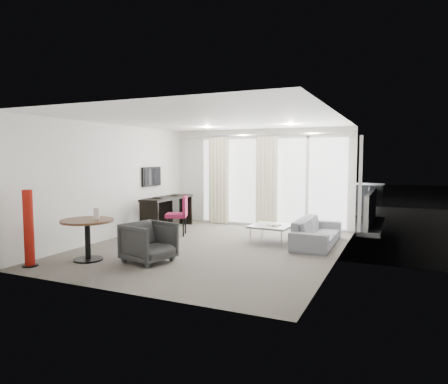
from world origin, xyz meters
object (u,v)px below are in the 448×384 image
at_px(coffee_table, 271,234).
at_px(sofa, 317,232).
at_px(desk, 168,213).
at_px(round_table, 88,240).
at_px(desk_chair, 176,216).
at_px(tub_armchair, 149,242).
at_px(rattan_chair_b, 323,208).
at_px(rattan_chair_a, 315,207).
at_px(red_lamp, 29,228).

relative_size(coffee_table, sofa, 0.44).
height_order(desk, round_table, desk).
xyz_separation_m(desk_chair, coffee_table, (2.31, 0.14, -0.28)).
relative_size(tub_armchair, coffee_table, 0.92).
height_order(desk, sofa, desk).
bearing_deg(desk_chair, desk, 112.86).
height_order(desk, rattan_chair_b, desk).
bearing_deg(rattan_chair_a, rattan_chair_b, 63.40).
xyz_separation_m(round_table, sofa, (3.52, 2.96, -0.09)).
bearing_deg(desk, desk_chair, -44.68).
bearing_deg(desk, round_table, -83.11).
bearing_deg(red_lamp, desk, 86.82).
distance_m(coffee_table, sofa, 0.98).
distance_m(sofa, rattan_chair_b, 3.14).
bearing_deg(desk_chair, sofa, -17.54).
relative_size(red_lamp, rattan_chair_a, 1.46).
relative_size(sofa, rattan_chair_b, 2.35).
bearing_deg(desk_chair, rattan_chair_a, 27.15).
bearing_deg(coffee_table, desk, 170.44).
bearing_deg(round_table, desk, 96.89).
height_order(desk, rattan_chair_a, rattan_chair_a).
bearing_deg(red_lamp, sofa, 41.55).
bearing_deg(desk_chair, rattan_chair_b, 27.47).
xyz_separation_m(desk, tub_armchair, (1.48, -2.97, -0.06)).
xyz_separation_m(red_lamp, rattan_chair_b, (3.72, 6.78, -0.24)).
relative_size(desk_chair, sofa, 0.48).
height_order(red_lamp, sofa, red_lamp).
height_order(round_table, sofa, round_table).
bearing_deg(rattan_chair_b, desk, -126.11).
bearing_deg(tub_armchair, rattan_chair_a, -5.68).
height_order(desk, desk_chair, desk_chair).
height_order(red_lamp, rattan_chair_b, red_lamp).
relative_size(red_lamp, coffee_table, 1.54).
bearing_deg(red_lamp, coffee_table, 47.96).
xyz_separation_m(tub_armchair, rattan_chair_b, (2.02, 5.73, 0.05)).
distance_m(desk_chair, sofa, 3.29).
xyz_separation_m(red_lamp, tub_armchair, (1.70, 1.05, -0.30)).
bearing_deg(rattan_chair_a, red_lamp, -109.16).
distance_m(desk_chair, rattan_chair_b, 4.43).
relative_size(desk, coffee_table, 2.09).
relative_size(desk, round_table, 1.91).
bearing_deg(sofa, rattan_chair_b, 7.70).
relative_size(round_table, coffee_table, 1.09).
height_order(round_table, rattan_chair_a, rattan_chair_a).
xyz_separation_m(round_table, tub_armchair, (1.07, 0.34, -0.02)).
xyz_separation_m(desk, red_lamp, (-0.22, -4.02, 0.24)).
distance_m(desk, tub_armchair, 3.32).
distance_m(desk_chair, coffee_table, 2.33).
distance_m(coffee_table, rattan_chair_b, 3.31).
xyz_separation_m(desk, round_table, (0.40, -3.32, -0.04)).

